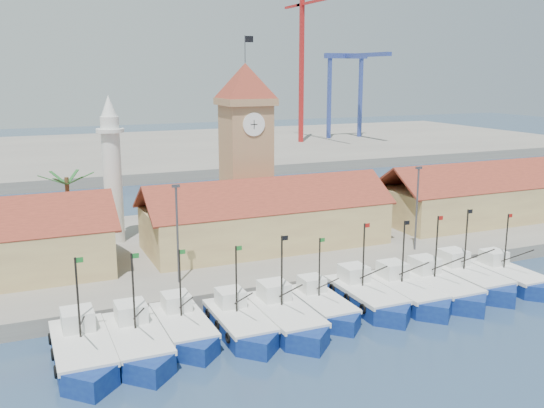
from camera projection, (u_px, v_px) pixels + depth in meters
name	position (u px, v px, depth m)	size (l,w,h in m)	color
ground	(362.00, 325.00, 49.34)	(400.00, 400.00, 0.00)	#1D324F
quay	(253.00, 242.00, 70.69)	(140.00, 32.00, 1.50)	gray
terminal	(123.00, 152.00, 147.71)	(240.00, 80.00, 2.00)	gray
boat_0	(83.00, 354.00, 42.51)	(3.89, 10.66, 8.07)	navy
boat_1	(138.00, 344.00, 44.09)	(3.80, 10.40, 7.87)	navy
boat_2	(185.00, 330.00, 46.72)	(3.54, 9.69, 7.33)	navy
boat_3	(241.00, 325.00, 47.54)	(3.56, 9.75, 7.38)	navy
boat_4	(287.00, 319.00, 48.51)	(3.83, 10.50, 7.94)	navy
boat_5	(323.00, 307.00, 51.21)	(3.36, 9.21, 6.97)	navy
boat_6	(368.00, 298.00, 53.06)	(3.75, 10.28, 7.78)	navy
boat_7	(408.00, 294.00, 54.10)	(3.73, 10.23, 7.74)	navy
boat_8	(441.00, 289.00, 55.32)	(3.80, 10.42, 7.88)	navy
boat_9	(470.00, 280.00, 57.52)	(3.85, 10.54, 7.97)	navy
boat_10	(510.00, 278.00, 58.37)	(3.54, 9.68, 7.33)	navy
hall_center	(266.00, 223.00, 66.41)	(27.04, 10.13, 7.61)	#D7BE76
hall_right	(492.00, 199.00, 78.85)	(31.20, 10.13, 7.61)	#D7BE76
clock_tower	(246.00, 145.00, 70.08)	(5.80, 5.80, 22.70)	#A17C53
minaret	(112.00, 169.00, 66.52)	(3.00, 3.00, 16.30)	silver
palm_tree	(69.00, 208.00, 63.53)	(5.60, 5.03, 8.39)	brown
lamp_posts	(303.00, 216.00, 58.90)	(80.70, 0.25, 9.03)	#3F3F44
crane_red_right	(304.00, 49.00, 154.43)	(1.00, 33.35, 42.97)	red
gantry	(352.00, 72.00, 164.74)	(13.00, 22.00, 23.20)	#32459B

